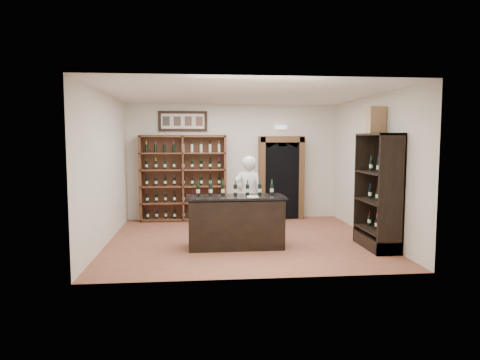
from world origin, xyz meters
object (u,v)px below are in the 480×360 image
(shopkeeper, at_px, (248,196))
(wine_shelf, at_px, (183,178))
(wine_crate, at_px, (376,120))
(tasting_counter, at_px, (236,222))
(side_cabinet, at_px, (379,209))
(counter_bottle_0, at_px, (198,190))

(shopkeeper, bearing_deg, wine_shelf, -57.46)
(wine_crate, bearing_deg, shopkeeper, 140.39)
(tasting_counter, relative_size, shopkeeper, 1.09)
(side_cabinet, bearing_deg, tasting_counter, 173.72)
(wine_shelf, height_order, shopkeeper, wine_shelf)
(side_cabinet, bearing_deg, wine_shelf, 139.79)
(counter_bottle_0, relative_size, wine_crate, 0.58)
(wine_shelf, height_order, side_cabinet, same)
(wine_shelf, bearing_deg, tasting_counter, -69.44)
(counter_bottle_0, xyz_separation_m, side_cabinet, (3.44, -0.43, -0.35))
(tasting_counter, bearing_deg, wine_shelf, 110.56)
(wine_shelf, distance_m, tasting_counter, 3.19)
(tasting_counter, xyz_separation_m, wine_crate, (2.73, -0.04, 1.97))
(side_cabinet, xyz_separation_m, shopkeeper, (-2.37, 1.38, 0.11))
(counter_bottle_0, height_order, wine_crate, wine_crate)
(counter_bottle_0, height_order, shopkeeper, shopkeeper)
(side_cabinet, relative_size, shopkeeper, 1.27)
(wine_crate, bearing_deg, tasting_counter, 164.80)
(wine_shelf, height_order, tasting_counter, wine_shelf)
(wine_crate, bearing_deg, side_cabinet, -104.67)
(side_cabinet, height_order, wine_crate, wine_crate)
(side_cabinet, bearing_deg, counter_bottle_0, 172.83)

